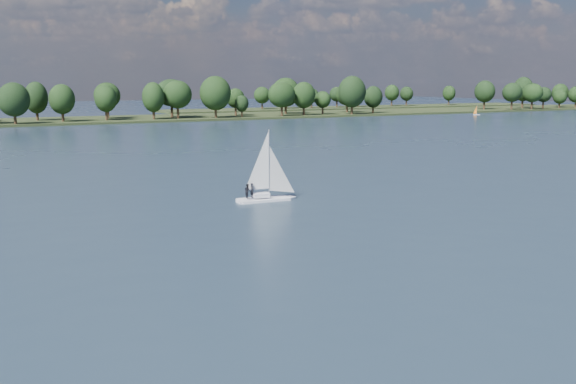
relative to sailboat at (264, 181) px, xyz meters
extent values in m
plane|color=#233342|center=(2.50, 52.89, -2.41)|extent=(700.00, 700.00, 0.00)
cube|color=black|center=(2.50, 164.89, -2.41)|extent=(660.00, 40.00, 1.50)
cube|color=black|center=(162.50, 212.89, -2.41)|extent=(220.00, 30.00, 1.40)
cube|color=white|center=(0.10, 0.00, -2.41)|extent=(6.68, 2.34, 0.77)
cube|color=white|center=(0.10, 0.00, -1.64)|extent=(2.01, 1.30, 0.48)
cylinder|color=silver|center=(0.10, 0.00, 1.98)|extent=(0.12, 0.12, 7.72)
imported|color=black|center=(-1.41, 0.13, -1.03)|extent=(0.42, 0.62, 1.66)
imported|color=black|center=(-2.08, -0.09, -1.03)|extent=(0.65, 0.82, 1.66)
cube|color=silver|center=(162.43, 132.42, -2.41)|extent=(2.69, 2.46, 0.42)
cylinder|color=silver|center=(162.43, 132.42, -0.30)|extent=(0.08, 0.08, 3.75)
camera|label=1|loc=(-31.78, -65.27, 11.19)|focal=40.00mm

